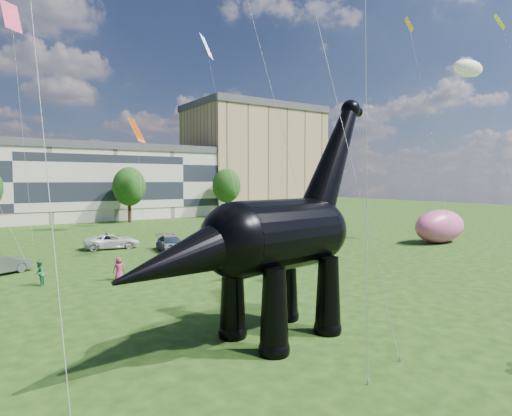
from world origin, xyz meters
TOP-DOWN VIEW (x-y plane):
  - ground at (0.00, 0.00)m, footprint 220.00×220.00m
  - terrace_row at (-8.00, 62.00)m, footprint 78.00×11.00m
  - apartment_block at (40.00, 65.00)m, footprint 28.00×18.00m
  - tree_mid_right at (8.00, 53.00)m, footprint 5.20×5.20m
  - tree_far_right at (26.00, 53.00)m, footprint 5.20×5.20m
  - dinosaur_sculpture at (-2.66, -0.74)m, footprint 13.94×4.72m
  - car_white at (-1.67, 27.82)m, footprint 5.60×3.17m
  - car_dark at (2.50, 22.74)m, footprint 2.84×5.41m
  - gazebo_near at (12.44, 30.50)m, footprint 4.47×4.47m
  - gazebo_far at (15.31, 28.31)m, footprint 5.07×5.07m
  - inflatable_pink at (29.14, 11.92)m, footprint 7.27×3.65m
  - visitors at (-1.22, 14.65)m, footprint 51.41×46.84m

SIDE VIEW (x-z plane):
  - ground at x=0.00m, z-range 0.00..0.00m
  - car_white at x=-1.67m, z-range 0.00..1.48m
  - car_dark at x=2.50m, z-range 0.00..1.50m
  - visitors at x=-1.22m, z-range -0.08..1.78m
  - inflatable_pink at x=29.14m, z-range 0.00..3.63m
  - gazebo_near at x=12.44m, z-range 0.54..3.23m
  - gazebo_far at x=15.31m, z-range 0.55..3.29m
  - dinosaur_sculpture at x=-2.66m, z-range -1.39..9.95m
  - terrace_row at x=-8.00m, z-range 0.00..12.00m
  - tree_mid_right at x=8.00m, z-range 1.57..11.01m
  - tree_far_right at x=26.00m, z-range 1.57..11.01m
  - apartment_block at x=40.00m, z-range 0.00..22.00m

